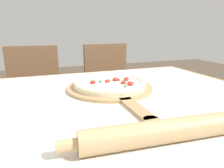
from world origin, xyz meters
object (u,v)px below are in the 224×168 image
(pizza_peel, at_px, (111,89))
(pizza, at_px, (110,83))
(chair_left, at_px, (35,97))
(chair_right, at_px, (110,90))
(rolling_pin, at_px, (164,131))

(pizza_peel, bearing_deg, pizza, 88.79)
(chair_left, distance_m, chair_right, 0.59)
(rolling_pin, height_order, chair_left, chair_left)
(pizza, bearing_deg, pizza_peel, -91.21)
(pizza, height_order, chair_right, chair_right)
(chair_left, bearing_deg, pizza, -63.40)
(chair_left, bearing_deg, rolling_pin, -73.68)
(rolling_pin, distance_m, chair_right, 1.25)
(chair_right, bearing_deg, pizza_peel, -112.07)
(pizza_peel, xyz_separation_m, rolling_pin, (-0.03, -0.44, 0.02))
(pizza_peel, xyz_separation_m, pizza, (0.00, 0.02, 0.02))
(chair_right, bearing_deg, pizza, -112.53)
(rolling_pin, distance_m, chair_left, 1.26)
(pizza, distance_m, chair_left, 0.85)
(pizza, xyz_separation_m, rolling_pin, (-0.03, -0.46, 0.00))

